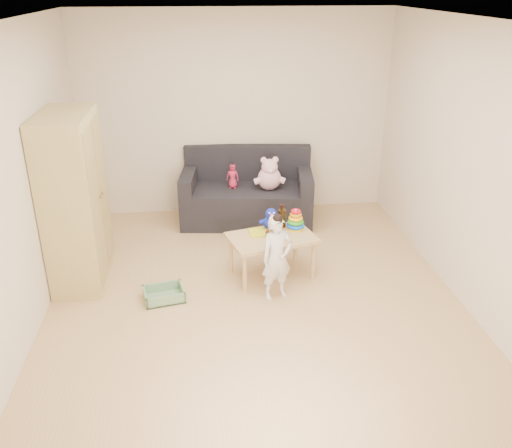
{
  "coord_description": "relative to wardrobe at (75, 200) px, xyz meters",
  "views": [
    {
      "loc": [
        -0.49,
        -4.67,
        2.88
      ],
      "look_at": [
        0.05,
        0.25,
        0.65
      ],
      "focal_mm": 38.0,
      "sensor_mm": 36.0,
      "label": 1
    }
  ],
  "objects": [
    {
      "name": "brown_bottle",
      "position": [
        2.11,
        0.05,
        -0.31
      ],
      "size": [
        0.09,
        0.09,
        0.25
      ],
      "color": "black",
      "rests_on": "play_table"
    },
    {
      "name": "wooden_figure",
      "position": [
        1.92,
        -0.21,
        -0.36
      ],
      "size": [
        0.05,
        0.04,
        0.1
      ],
      "primitive_type": null,
      "rotation": [
        0.0,
        0.0,
        0.25
      ],
      "color": "brown",
      "rests_on": "play_table"
    },
    {
      "name": "room",
      "position": [
        1.75,
        -0.52,
        0.42
      ],
      "size": [
        4.5,
        4.5,
        4.5
      ],
      "color": "tan",
      "rests_on": "ground"
    },
    {
      "name": "wardrobe",
      "position": [
        0.0,
        0.0,
        0.0
      ],
      "size": [
        0.49,
        0.97,
        1.75
      ],
      "primitive_type": "cube",
      "color": "tan",
      "rests_on": "ground"
    },
    {
      "name": "storage_bin",
      "position": [
        0.85,
        -0.54,
        -0.82
      ],
      "size": [
        0.44,
        0.36,
        0.12
      ],
      "primitive_type": null,
      "rotation": [
        0.0,
        0.0,
        0.2
      ],
      "color": "gray",
      "rests_on": "ground"
    },
    {
      "name": "sofa",
      "position": [
        1.85,
        1.29,
        -0.64
      ],
      "size": [
        1.74,
        1.02,
        0.46
      ],
      "primitive_type": "cube",
      "rotation": [
        0.0,
        0.0,
        -0.12
      ],
      "color": "black",
      "rests_on": "ground"
    },
    {
      "name": "toddler",
      "position": [
        1.96,
        -0.61,
        -0.45
      ],
      "size": [
        0.36,
        0.29,
        0.84
      ],
      "primitive_type": "imported",
      "rotation": [
        0.0,
        0.0,
        0.3
      ],
      "color": "silver",
      "rests_on": "ground"
    },
    {
      "name": "yellow_book",
      "position": [
        1.86,
        -0.09,
        -0.41
      ],
      "size": [
        0.23,
        0.23,
        0.02
      ],
      "primitive_type": "cube",
      "rotation": [
        0.0,
        0.0,
        0.09
      ],
      "color": "#C7C714",
      "rests_on": "play_table"
    },
    {
      "name": "doll",
      "position": [
        1.67,
        1.29,
        -0.26
      ],
      "size": [
        0.18,
        0.14,
        0.31
      ],
      "primitive_type": "imported",
      "rotation": [
        0.0,
        0.0,
        -0.25
      ],
      "color": "#BB2346",
      "rests_on": "sofa"
    },
    {
      "name": "ring_stacker",
      "position": [
        2.25,
        -0.03,
        -0.33
      ],
      "size": [
        0.2,
        0.2,
        0.23
      ],
      "color": "yellow",
      "rests_on": "play_table"
    },
    {
      "name": "play_table",
      "position": [
        1.97,
        -0.18,
        -0.65
      ],
      "size": [
        0.99,
        0.76,
        0.46
      ],
      "primitive_type": "cube",
      "rotation": [
        0.0,
        0.0,
        0.26
      ],
      "color": "tan",
      "rests_on": "ground"
    },
    {
      "name": "blue_plush",
      "position": [
        1.98,
        -0.0,
        -0.29
      ],
      "size": [
        0.24,
        0.2,
        0.25
      ],
      "primitive_type": null,
      "rotation": [
        0.0,
        0.0,
        0.23
      ],
      "color": "#1627C7",
      "rests_on": "play_table"
    },
    {
      "name": "pink_bear",
      "position": [
        2.12,
        1.18,
        -0.23
      ],
      "size": [
        0.36,
        0.32,
        0.36
      ],
      "primitive_type": null,
      "rotation": [
        0.0,
        0.0,
        -0.19
      ],
      "color": "#FFBBD5",
      "rests_on": "sofa"
    }
  ]
}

